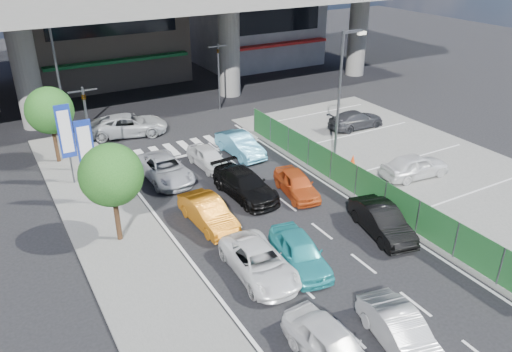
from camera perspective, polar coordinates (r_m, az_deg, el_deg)
ground at (r=23.41m, az=4.37°, el=-7.36°), size 120.00×120.00×0.00m
parking_lot at (r=31.36m, az=19.19°, el=0.38°), size 12.00×28.00×0.06m
sidewalk_left at (r=24.13m, az=-15.24°, el=-7.03°), size 4.00×30.00×0.12m
fence_run at (r=26.57m, az=12.76°, el=-1.39°), size 0.16×22.00×1.80m
building_east at (r=55.58m, az=-0.32°, el=19.01°), size 12.00×10.90×12.00m
traffic_light_left at (r=29.82m, az=-18.91°, el=7.24°), size 1.60×1.24×5.20m
traffic_light_right at (r=39.81m, az=-4.34°, el=13.07°), size 1.60×1.24×5.20m
street_lamp_right at (r=29.81m, az=9.80°, el=9.95°), size 1.65×0.22×8.00m
street_lamp_left at (r=35.29m, az=-21.49°, el=11.06°), size 1.65×0.22×8.00m
signboard_near at (r=26.23m, az=-18.83°, el=2.67°), size 0.80×0.14×4.70m
signboard_far at (r=28.95m, az=-20.91°, el=4.52°), size 0.80×0.14×4.70m
tree_near at (r=22.54m, az=-16.22°, el=0.08°), size 2.80×2.80×4.80m
tree_far at (r=32.12m, az=-22.53°, el=6.91°), size 2.80×2.80×4.80m
van_white_back_left at (r=17.44m, az=8.69°, el=-18.66°), size 1.83×4.13×1.38m
hatch_white_back_mid at (r=18.46m, az=16.25°, el=-16.73°), size 2.07×4.10×1.29m
sedan_white_mid_left at (r=20.89m, az=0.38°, el=-9.83°), size 2.31×4.59×1.25m
taxi_teal_mid at (r=21.46m, az=5.03°, el=-8.63°), size 2.33×4.28×1.38m
hatch_black_mid_right at (r=24.23m, az=14.20°, el=-5.00°), size 2.29×4.40×1.38m
taxi_orange_left at (r=24.29m, az=-5.50°, el=-4.19°), size 1.63×4.16×1.35m
sedan_black_mid at (r=26.77m, az=-1.27°, el=-0.99°), size 2.23×4.87×1.38m
taxi_orange_right at (r=27.04m, az=4.67°, el=-0.89°), size 2.16×3.98×1.28m
wagon_silver_front_left at (r=29.09m, az=-10.36°, el=0.81°), size 2.29×4.78×1.31m
sedan_white_front_mid at (r=30.32m, az=-5.48°, el=2.14°), size 1.66×3.73×1.24m
kei_truck_front_right at (r=31.82m, az=-1.84°, el=3.58°), size 1.69×4.26×1.38m
crossing_wagon_silver at (r=36.19m, az=-14.34°, el=5.68°), size 5.75×3.77×1.47m
parked_sedan_white at (r=30.18m, az=17.70°, el=1.13°), size 4.27×2.05×1.41m
parked_sedan_dgrey at (r=36.98m, az=11.36°, el=6.35°), size 4.32×1.79×1.25m
traffic_cone at (r=30.83m, az=11.01°, el=1.78°), size 0.40×0.40×0.73m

